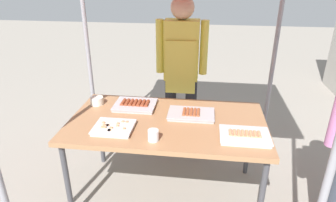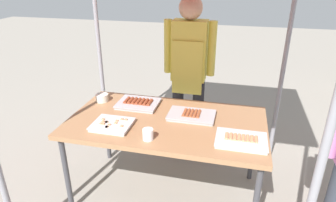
{
  "view_description": "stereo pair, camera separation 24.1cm",
  "coord_description": "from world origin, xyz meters",
  "px_view_note": "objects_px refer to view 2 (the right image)",
  "views": [
    {
      "loc": [
        0.28,
        -2.14,
        1.89
      ],
      "look_at": [
        0.0,
        0.05,
        0.9
      ],
      "focal_mm": 31.76,
      "sensor_mm": 36.0,
      "label": 1
    },
    {
      "loc": [
        0.52,
        -2.09,
        1.89
      ],
      "look_at": [
        0.0,
        0.05,
        0.9
      ],
      "focal_mm": 31.76,
      "sensor_mm": 36.0,
      "label": 2
    }
  ],
  "objects_px": {
    "tray_grilled_sausages": "(192,115)",
    "condiment_bowl": "(102,98)",
    "drink_cup_near_edge": "(148,134)",
    "tray_meat_skewers": "(112,125)",
    "tray_spring_rolls": "(241,140)",
    "vendor_woman": "(189,65)",
    "stall_table": "(167,126)",
    "tray_pork_links": "(138,103)"
  },
  "relations": [
    {
      "from": "tray_grilled_sausages",
      "to": "condiment_bowl",
      "type": "bearing_deg",
      "value": 171.57
    },
    {
      "from": "drink_cup_near_edge",
      "to": "tray_meat_skewers",
      "type": "bearing_deg",
      "value": 160.62
    },
    {
      "from": "tray_spring_rolls",
      "to": "vendor_woman",
      "type": "relative_size",
      "value": 0.22
    },
    {
      "from": "stall_table",
      "to": "condiment_bowl",
      "type": "relative_size",
      "value": 13.65
    },
    {
      "from": "tray_spring_rolls",
      "to": "condiment_bowl",
      "type": "bearing_deg",
      "value": 161.27
    },
    {
      "from": "condiment_bowl",
      "to": "vendor_woman",
      "type": "distance_m",
      "value": 0.92
    },
    {
      "from": "tray_spring_rolls",
      "to": "condiment_bowl",
      "type": "height_order",
      "value": "condiment_bowl"
    },
    {
      "from": "tray_grilled_sausages",
      "to": "tray_spring_rolls",
      "type": "bearing_deg",
      "value": -36.63
    },
    {
      "from": "tray_spring_rolls",
      "to": "condiment_bowl",
      "type": "distance_m",
      "value": 1.35
    },
    {
      "from": "tray_spring_rolls",
      "to": "drink_cup_near_edge",
      "type": "distance_m",
      "value": 0.67
    },
    {
      "from": "tray_pork_links",
      "to": "drink_cup_near_edge",
      "type": "xyz_separation_m",
      "value": [
        0.26,
        -0.54,
        0.02
      ]
    },
    {
      "from": "tray_meat_skewers",
      "to": "vendor_woman",
      "type": "xyz_separation_m",
      "value": [
        0.43,
        0.97,
        0.22
      ]
    },
    {
      "from": "stall_table",
      "to": "tray_meat_skewers",
      "type": "relative_size",
      "value": 5.29
    },
    {
      "from": "drink_cup_near_edge",
      "to": "vendor_woman",
      "type": "height_order",
      "value": "vendor_woman"
    },
    {
      "from": "tray_meat_skewers",
      "to": "drink_cup_near_edge",
      "type": "distance_m",
      "value": 0.35
    },
    {
      "from": "tray_grilled_sausages",
      "to": "condiment_bowl",
      "type": "height_order",
      "value": "condiment_bowl"
    },
    {
      "from": "vendor_woman",
      "to": "drink_cup_near_edge",
      "type": "bearing_deg",
      "value": 84.63
    },
    {
      "from": "tray_grilled_sausages",
      "to": "tray_pork_links",
      "type": "bearing_deg",
      "value": 166.96
    },
    {
      "from": "tray_meat_skewers",
      "to": "drink_cup_near_edge",
      "type": "relative_size",
      "value": 3.61
    },
    {
      "from": "stall_table",
      "to": "drink_cup_near_edge",
      "type": "xyz_separation_m",
      "value": [
        -0.06,
        -0.32,
        0.09
      ]
    },
    {
      "from": "condiment_bowl",
      "to": "vendor_woman",
      "type": "xyz_separation_m",
      "value": [
        0.72,
        0.54,
        0.21
      ]
    },
    {
      "from": "condiment_bowl",
      "to": "drink_cup_near_edge",
      "type": "bearing_deg",
      "value": -41.69
    },
    {
      "from": "tray_pork_links",
      "to": "vendor_woman",
      "type": "distance_m",
      "value": 0.7
    },
    {
      "from": "tray_meat_skewers",
      "to": "drink_cup_near_edge",
      "type": "xyz_separation_m",
      "value": [
        0.33,
        -0.12,
        0.02
      ]
    },
    {
      "from": "condiment_bowl",
      "to": "tray_grilled_sausages",
      "type": "bearing_deg",
      "value": -8.43
    },
    {
      "from": "tray_pork_links",
      "to": "vendor_woman",
      "type": "relative_size",
      "value": 0.22
    },
    {
      "from": "stall_table",
      "to": "drink_cup_near_edge",
      "type": "height_order",
      "value": "drink_cup_near_edge"
    },
    {
      "from": "condiment_bowl",
      "to": "tray_spring_rolls",
      "type": "bearing_deg",
      "value": -18.73
    },
    {
      "from": "tray_meat_skewers",
      "to": "condiment_bowl",
      "type": "distance_m",
      "value": 0.52
    },
    {
      "from": "tray_grilled_sausages",
      "to": "drink_cup_near_edge",
      "type": "height_order",
      "value": "drink_cup_near_edge"
    },
    {
      "from": "tray_spring_rolls",
      "to": "drink_cup_near_edge",
      "type": "relative_size",
      "value": 4.32
    },
    {
      "from": "stall_table",
      "to": "tray_meat_skewers",
      "type": "height_order",
      "value": "tray_meat_skewers"
    },
    {
      "from": "condiment_bowl",
      "to": "drink_cup_near_edge",
      "type": "height_order",
      "value": "drink_cup_near_edge"
    },
    {
      "from": "tray_meat_skewers",
      "to": "vendor_woman",
      "type": "height_order",
      "value": "vendor_woman"
    },
    {
      "from": "stall_table",
      "to": "tray_pork_links",
      "type": "distance_m",
      "value": 0.39
    },
    {
      "from": "stall_table",
      "to": "tray_meat_skewers",
      "type": "xyz_separation_m",
      "value": [
        -0.39,
        -0.21,
        0.07
      ]
    },
    {
      "from": "tray_pork_links",
      "to": "tray_spring_rolls",
      "type": "xyz_separation_m",
      "value": [
        0.92,
        -0.42,
        -0.0
      ]
    },
    {
      "from": "stall_table",
      "to": "drink_cup_near_edge",
      "type": "bearing_deg",
      "value": -100.25
    },
    {
      "from": "tray_meat_skewers",
      "to": "tray_pork_links",
      "type": "bearing_deg",
      "value": 80.67
    },
    {
      "from": "tray_spring_rolls",
      "to": "drink_cup_near_edge",
      "type": "bearing_deg",
      "value": -169.79
    },
    {
      "from": "drink_cup_near_edge",
      "to": "vendor_woman",
      "type": "bearing_deg",
      "value": 84.63
    },
    {
      "from": "tray_meat_skewers",
      "to": "tray_pork_links",
      "type": "relative_size",
      "value": 0.83
    }
  ]
}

